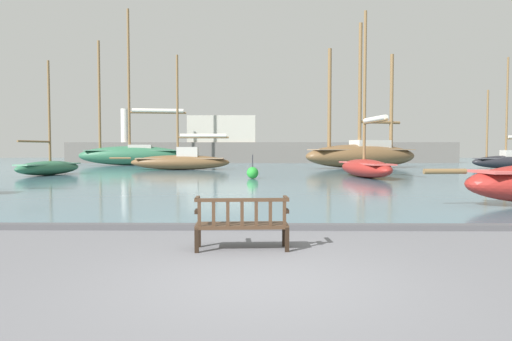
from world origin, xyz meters
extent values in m
plane|color=slate|center=(0.00, 0.00, 0.00)|extent=(160.00, 160.00, 0.00)
cube|color=slate|center=(0.00, 44.00, 0.04)|extent=(100.00, 80.00, 0.08)
cube|color=#4C4C50|center=(0.00, 3.85, 0.06)|extent=(40.00, 0.30, 0.12)
cube|color=black|center=(-1.09, 2.07, 0.21)|extent=(0.07, 0.07, 0.42)
cube|color=black|center=(0.44, 2.15, 0.21)|extent=(0.07, 0.07, 0.42)
cube|color=black|center=(-1.06, 1.62, 0.21)|extent=(0.07, 0.07, 0.42)
cube|color=black|center=(0.47, 1.71, 0.21)|extent=(0.07, 0.07, 0.42)
cube|color=#422D1E|center=(-0.31, 1.89, 0.42)|extent=(1.63, 0.61, 0.06)
cube|color=#422D1E|center=(-0.30, 1.67, 0.89)|extent=(1.60, 0.14, 0.06)
cube|color=#422D1E|center=(-1.02, 1.63, 0.66)|extent=(0.06, 0.04, 0.41)
cube|color=#422D1E|center=(-0.78, 1.64, 0.66)|extent=(0.06, 0.04, 0.41)
cube|color=#422D1E|center=(-0.54, 1.65, 0.66)|extent=(0.06, 0.04, 0.41)
cube|color=#422D1E|center=(-0.30, 1.67, 0.66)|extent=(0.06, 0.04, 0.41)
cube|color=#422D1E|center=(-0.06, 1.68, 0.66)|extent=(0.06, 0.04, 0.41)
cube|color=#422D1E|center=(0.18, 1.69, 0.66)|extent=(0.06, 0.04, 0.41)
cube|color=#422D1E|center=(0.42, 1.71, 0.66)|extent=(0.06, 0.04, 0.41)
cube|color=black|center=(-1.07, 1.75, 0.69)|extent=(0.08, 0.30, 0.06)
cube|color=#422D1E|center=(-1.08, 1.84, 0.90)|extent=(0.09, 0.47, 0.04)
cube|color=black|center=(0.46, 1.84, 0.69)|extent=(0.08, 0.30, 0.06)
cube|color=#422D1E|center=(0.46, 1.93, 0.90)|extent=(0.09, 0.47, 0.04)
ellipsoid|color=#2D6647|center=(-13.71, 23.29, 0.54)|extent=(3.11, 5.51, 0.91)
cube|color=#5B9375|center=(-13.71, 23.29, 0.79)|extent=(2.55, 4.79, 0.08)
cylinder|color=brown|center=(-13.67, 23.42, 4.14)|extent=(0.16, 0.16, 6.62)
cylinder|color=brown|center=(-14.07, 22.19, 2.23)|extent=(0.91, 2.49, 0.13)
ellipsoid|color=maroon|center=(6.24, 21.33, 0.62)|extent=(2.63, 7.25, 1.07)
cube|color=#C6514C|center=(6.24, 21.33, 0.91)|extent=(2.09, 6.35, 0.08)
cylinder|color=brown|center=(6.22, 21.51, 5.46)|extent=(0.18, 0.18, 9.01)
cylinder|color=brown|center=(6.44, 19.81, 3.31)|extent=(0.57, 3.42, 0.14)
cylinder|color=silver|center=(6.44, 19.81, 3.45)|extent=(0.66, 3.10, 0.28)
ellipsoid|color=brown|center=(-6.55, 30.96, 0.68)|extent=(8.07, 2.13, 1.19)
cube|color=#997A5B|center=(-6.55, 30.96, 1.01)|extent=(7.09, 1.64, 0.08)
cube|color=beige|center=(-5.95, 30.99, 1.49)|extent=(1.72, 1.07, 0.88)
cylinder|color=brown|center=(-6.75, 30.96, 5.19)|extent=(0.18, 0.18, 8.29)
cylinder|color=brown|center=(-4.68, 31.03, 2.71)|extent=(4.15, 0.30, 0.15)
cylinder|color=silver|center=(-4.68, 31.03, 2.86)|extent=(3.74, 0.43, 0.30)
cylinder|color=brown|center=(-11.40, 30.79, 1.03)|extent=(1.71, 0.21, 0.15)
ellipsoid|color=black|center=(21.48, 33.91, 0.64)|extent=(6.61, 2.42, 1.12)
cube|color=#4C4C51|center=(21.48, 33.91, 0.95)|extent=(5.79, 1.91, 0.08)
cylinder|color=brown|center=(21.32, 33.89, 5.33)|extent=(0.17, 0.17, 8.69)
cylinder|color=brown|center=(19.55, 33.68, 3.92)|extent=(0.17, 0.17, 5.86)
ellipsoid|color=#2D6647|center=(-13.46, 41.53, 1.09)|extent=(11.07, 4.32, 2.01)
cube|color=#5B9375|center=(-13.46, 41.53, 1.64)|extent=(9.68, 3.46, 0.08)
cube|color=beige|center=(-12.66, 41.66, 1.95)|extent=(2.53, 1.80, 0.54)
cylinder|color=brown|center=(-13.72, 41.49, 8.95)|extent=(0.26, 0.26, 14.54)
cylinder|color=brown|center=(-10.82, 41.96, 5.59)|extent=(5.84, 1.15, 0.21)
cylinder|color=silver|center=(-10.82, 41.96, 5.80)|extent=(5.29, 1.26, 0.42)
cylinder|color=brown|center=(-16.65, 41.02, 7.27)|extent=(0.26, 0.26, 11.19)
cylinder|color=brown|center=(5.34, 7.23, 1.11)|extent=(1.29, 0.30, 0.16)
ellipsoid|color=brown|center=(8.93, 34.33, 1.13)|extent=(11.29, 6.62, 2.11)
cube|color=#997A5B|center=(8.93, 34.33, 1.71)|extent=(9.79, 5.44, 0.08)
cube|color=beige|center=(9.70, 34.60, 2.15)|extent=(3.65, 2.73, 0.80)
cylinder|color=brown|center=(8.68, 34.24, 7.24)|extent=(0.32, 0.32, 10.98)
cylinder|color=brown|center=(10.63, 34.93, 4.15)|extent=(3.99, 1.63, 0.25)
cylinder|color=brown|center=(5.87, 33.23, 6.03)|extent=(0.32, 0.32, 8.55)
cylinder|color=brown|center=(11.75, 35.33, 6.00)|extent=(0.32, 0.32, 8.50)
sphere|color=green|center=(-0.46, 19.82, 0.41)|extent=(0.67, 0.67, 0.67)
cylinder|color=#2D2D33|center=(-0.46, 19.82, 1.10)|extent=(0.06, 0.06, 0.70)
cube|color=#66605B|center=(0.00, 50.13, 1.30)|extent=(47.65, 2.40, 2.60)
cube|color=#B7B2A3|center=(-4.81, 50.13, 4.23)|extent=(8.29, 2.00, 3.26)
cylinder|color=beige|center=(-16.75, 50.13, 4.66)|extent=(1.00, 1.00, 4.12)
camera|label=1|loc=(0.03, -5.98, 1.74)|focal=32.00mm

